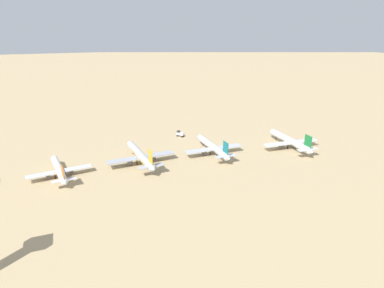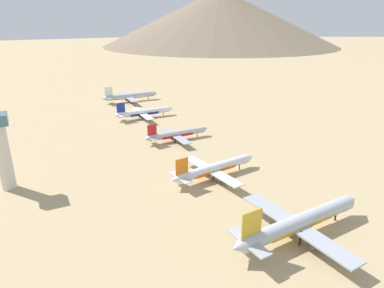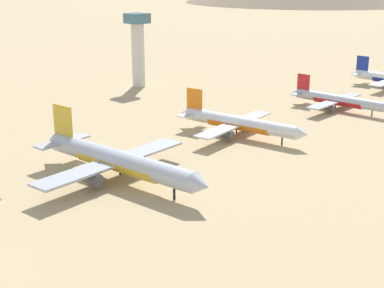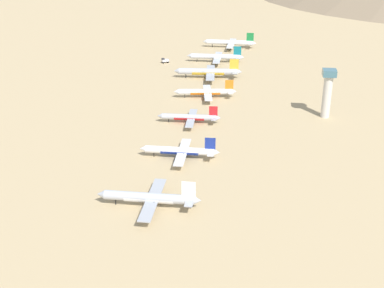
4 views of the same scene
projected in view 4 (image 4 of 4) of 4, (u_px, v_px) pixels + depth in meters
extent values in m
plane|color=tan|center=(204.00, 98.00, 316.00)|extent=(1800.00, 1800.00, 0.00)
cylinder|color=silver|center=(230.00, 42.00, 436.29)|extent=(39.10, 5.40, 4.12)
cone|color=silver|center=(205.00, 42.00, 439.42)|extent=(3.60, 4.15, 4.03)
cone|color=silver|center=(254.00, 43.00, 433.18)|extent=(3.15, 3.80, 3.70)
cube|color=#197A38|center=(250.00, 37.00, 431.82)|extent=(5.97, 0.58, 7.58)
cube|color=silver|center=(251.00, 43.00, 433.49)|extent=(3.89, 13.10, 0.39)
cube|color=silver|center=(231.00, 43.00, 436.33)|extent=(6.63, 36.98, 0.49)
cylinder|color=#4C4C54|center=(230.00, 47.00, 431.19)|extent=(4.63, 2.64, 2.49)
cylinder|color=#4C4C54|center=(231.00, 43.00, 442.93)|extent=(4.63, 2.64, 2.49)
cylinder|color=black|center=(212.00, 45.00, 439.47)|extent=(0.48, 0.48, 4.14)
cylinder|color=black|center=(232.00, 46.00, 434.34)|extent=(0.48, 0.48, 4.14)
cylinder|color=black|center=(233.00, 45.00, 439.43)|extent=(0.48, 0.48, 4.14)
cylinder|color=silver|center=(216.00, 57.00, 392.31)|extent=(37.51, 4.57, 3.95)
cone|color=silver|center=(189.00, 56.00, 394.41)|extent=(3.39, 3.93, 3.87)
cone|color=silver|center=(242.00, 57.00, 390.23)|extent=(2.97, 3.60, 3.56)
cube|color=#14727F|center=(237.00, 51.00, 388.76)|extent=(5.73, 0.46, 7.28)
cube|color=#B6BBC5|center=(238.00, 57.00, 390.40)|extent=(3.53, 12.53, 0.37)
cube|color=#B6BBC5|center=(218.00, 58.00, 392.43)|extent=(5.78, 35.45, 0.47)
cylinder|color=#4C4C54|center=(216.00, 61.00, 387.41)|extent=(4.41, 2.46, 2.39)
cylinder|color=#4C4C54|center=(217.00, 57.00, 398.77)|extent=(4.41, 2.46, 2.39)
cylinder|color=black|center=(197.00, 59.00, 394.74)|extent=(0.46, 0.46, 3.97)
cylinder|color=black|center=(219.00, 61.00, 390.54)|extent=(0.46, 0.46, 3.97)
cylinder|color=black|center=(219.00, 59.00, 395.46)|extent=(0.46, 0.46, 3.97)
cylinder|color=#B2B7C1|center=(208.00, 72.00, 352.97)|extent=(40.36, 7.44, 4.24)
cone|color=#B2B7C1|center=(176.00, 71.00, 353.95)|extent=(3.89, 4.43, 4.15)
cone|color=#B2B7C1|center=(240.00, 72.00, 352.00)|extent=(3.42, 4.05, 3.81)
cube|color=gold|center=(234.00, 65.00, 350.19)|extent=(6.15, 0.88, 7.81)
cube|color=#A4A8B2|center=(235.00, 71.00, 351.98)|extent=(4.63, 13.63, 0.40)
cube|color=#A4A8B2|center=(211.00, 73.00, 353.20)|extent=(8.60, 38.25, 0.50)
cylinder|color=#4C4C54|center=(209.00, 77.00, 347.73)|extent=(4.88, 2.93, 2.57)
cylinder|color=#4C4C54|center=(209.00, 72.00, 359.97)|extent=(4.88, 2.93, 2.57)
cylinder|color=black|center=(186.00, 75.00, 354.68)|extent=(0.49, 0.49, 4.26)
cylinder|color=black|center=(212.00, 76.00, 351.22)|extent=(0.49, 0.49, 4.26)
cylinder|color=black|center=(212.00, 74.00, 356.53)|extent=(0.49, 0.49, 4.26)
cylinder|color=gold|center=(208.00, 72.00, 353.10)|extent=(22.35, 6.00, 4.25)
cylinder|color=silver|center=(205.00, 92.00, 314.56)|extent=(33.22, 8.13, 3.49)
cone|color=silver|center=(176.00, 92.00, 314.35)|extent=(3.39, 3.80, 3.42)
cone|color=silver|center=(234.00, 92.00, 314.77)|extent=(2.99, 3.47, 3.14)
cube|color=orange|center=(229.00, 85.00, 313.09)|extent=(5.04, 1.03, 6.43)
cube|color=silver|center=(230.00, 91.00, 314.60)|extent=(4.47, 11.32, 0.33)
cube|color=silver|center=(208.00, 93.00, 314.82)|extent=(8.96, 31.55, 0.41)
cylinder|color=#4C4C54|center=(207.00, 97.00, 310.27)|extent=(4.12, 2.64, 2.11)
cylinder|color=#4C4C54|center=(206.00, 92.00, 320.36)|extent=(4.12, 2.64, 2.11)
cylinder|color=black|center=(185.00, 95.00, 315.26)|extent=(0.40, 0.40, 3.51)
cylinder|color=black|center=(209.00, 96.00, 313.24)|extent=(0.40, 0.40, 3.51)
cylinder|color=black|center=(209.00, 94.00, 317.62)|extent=(0.40, 0.40, 3.51)
cylinder|color=orange|center=(205.00, 92.00, 314.67)|extent=(18.49, 6.03, 3.50)
cylinder|color=#B2B7C1|center=(189.00, 117.00, 275.60)|extent=(29.47, 4.04, 3.10)
cone|color=#B2B7C1|center=(160.00, 116.00, 277.02)|extent=(2.71, 3.12, 3.04)
cone|color=#B2B7C1|center=(219.00, 118.00, 274.19)|extent=(2.37, 2.86, 2.79)
cube|color=red|center=(213.00, 111.00, 272.99)|extent=(4.50, 0.43, 5.71)
cube|color=#A4A8B2|center=(214.00, 117.00, 274.28)|extent=(2.92, 9.87, 0.29)
cube|color=#A4A8B2|center=(191.00, 118.00, 275.71)|extent=(4.96, 27.87, 0.37)
cylinder|color=#4C4C54|center=(189.00, 123.00, 271.75)|extent=(3.49, 1.99, 1.88)
cylinder|color=#4C4C54|center=(191.00, 117.00, 280.68)|extent=(3.49, 1.99, 1.88)
cylinder|color=black|center=(169.00, 120.00, 277.34)|extent=(0.36, 0.36, 3.12)
cylinder|color=black|center=(193.00, 122.00, 274.23)|extent=(0.36, 0.36, 3.12)
cylinder|color=black|center=(193.00, 119.00, 278.10)|extent=(0.36, 0.36, 3.12)
cylinder|color=red|center=(189.00, 117.00, 275.69)|extent=(16.25, 3.62, 3.11)
cylinder|color=white|center=(180.00, 151.00, 235.14)|extent=(31.71, 3.66, 3.34)
cone|color=white|center=(143.00, 149.00, 237.02)|extent=(2.85, 3.30, 3.28)
cone|color=white|center=(217.00, 152.00, 233.28)|extent=(2.49, 3.03, 3.01)
cube|color=navy|center=(210.00, 144.00, 232.05)|extent=(4.84, 0.36, 6.16)
cube|color=silver|center=(211.00, 151.00, 233.43)|extent=(2.92, 10.59, 0.32)
cube|color=silver|center=(183.00, 152.00, 235.23)|extent=(4.70, 29.96, 0.40)
cylinder|color=#4C4C54|center=(179.00, 159.00, 230.99)|extent=(3.72, 2.06, 2.02)
cylinder|color=#4C4C54|center=(183.00, 149.00, 240.59)|extent=(3.72, 2.06, 2.02)
cylinder|color=black|center=(154.00, 153.00, 237.26)|extent=(0.39, 0.39, 3.36)
cylinder|color=black|center=(184.00, 157.00, 233.63)|extent=(0.39, 0.39, 3.36)
cylinder|color=black|center=(185.00, 153.00, 237.79)|extent=(0.39, 0.39, 3.36)
cylinder|color=navy|center=(180.00, 151.00, 235.24)|extent=(17.45, 3.52, 3.35)
cylinder|color=#B2B7C1|center=(149.00, 197.00, 195.03)|extent=(34.55, 3.73, 3.65)
cone|color=#B2B7C1|center=(101.00, 194.00, 197.21)|extent=(3.08, 3.58, 3.57)
cone|color=#B2B7C1|center=(198.00, 200.00, 192.88)|extent=(2.69, 3.29, 3.28)
cube|color=white|center=(189.00, 190.00, 191.57)|extent=(5.28, 0.35, 6.72)
cube|color=#A4A8B2|center=(190.00, 199.00, 193.07)|extent=(3.10, 11.52, 0.35)
cube|color=#A4A8B2|center=(153.00, 199.00, 195.12)|extent=(4.88, 32.63, 0.43)
cylinder|color=#4C4C54|center=(148.00, 210.00, 190.51)|extent=(4.04, 2.22, 2.21)
cylinder|color=#4C4C54|center=(154.00, 195.00, 200.97)|extent=(4.04, 2.22, 2.21)
cylinder|color=black|center=(116.00, 200.00, 197.43)|extent=(0.42, 0.42, 3.67)
cylinder|color=black|center=(154.00, 206.00, 193.37)|extent=(0.42, 0.42, 3.67)
cylinder|color=black|center=(157.00, 200.00, 197.91)|extent=(0.42, 0.42, 3.67)
cylinder|color=white|center=(149.00, 198.00, 195.14)|extent=(19.01, 3.70, 3.65)
cube|color=silver|center=(165.00, 60.00, 391.24)|extent=(5.57, 4.90, 1.70)
cube|color=#333338|center=(163.00, 59.00, 389.94)|extent=(2.67, 2.73, 1.10)
cylinder|color=black|center=(163.00, 63.00, 390.01)|extent=(1.10, 0.93, 1.10)
cylinder|color=black|center=(162.00, 62.00, 391.87)|extent=(1.10, 0.93, 1.10)
cylinder|color=black|center=(168.00, 62.00, 391.73)|extent=(1.10, 0.93, 1.10)
cylinder|color=black|center=(167.00, 62.00, 393.58)|extent=(1.10, 0.93, 1.10)
cylinder|color=beige|center=(327.00, 97.00, 280.78)|extent=(4.80, 4.80, 23.39)
cube|color=#3F6B7A|center=(329.00, 73.00, 275.36)|extent=(7.20, 7.20, 3.60)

